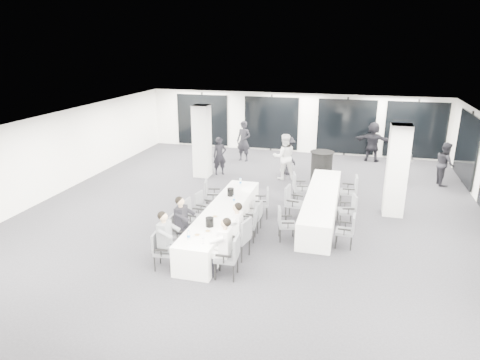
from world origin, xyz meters
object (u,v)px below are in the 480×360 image
object	(u,v)px
ice_bucket_far	(231,192)
standing_guest_f	(373,139)
chair_main_right_fourth	(256,214)
chair_main_right_far	(263,201)
chair_main_right_second	(241,236)
chair_side_left_mid	(292,200)
standing_guest_h	(445,161)
standing_guest_b	(284,154)
chair_main_left_fourth	(203,205)
chair_main_right_mid	(250,223)
chair_main_right_near	(230,254)
chair_main_left_near	(161,248)
standing_guest_a	(220,154)
ice_bucket_near	(210,222)
chair_side_left_near	(284,222)
chair_side_left_far	(298,186)
banquet_table_main	(223,222)
chair_side_right_near	(348,229)
cocktail_table	(321,168)
chair_main_left_mid	(192,215)
chair_side_right_mid	(349,208)
standing_guest_c	(288,153)
banquet_table_side	(321,205)
standing_guest_d	(404,160)
standing_guest_e	(397,158)
chair_main_left_far	(211,194)
chair_main_left_second	(178,230)
standing_guest_g	(244,139)
chair_side_right_far	(351,189)

from	to	relation	value
ice_bucket_far	standing_guest_f	bearing A→B (deg)	61.90
chair_main_right_fourth	chair_main_right_far	world-z (taller)	chair_main_right_far
chair_main_right_second	chair_side_left_mid	distance (m)	2.89
standing_guest_h	standing_guest_b	bearing A→B (deg)	91.22
chair_main_left_fourth	ice_bucket_far	bearing A→B (deg)	125.16
chair_main_right_mid	chair_main_right_near	bearing A→B (deg)	173.29
chair_main_left_near	chair_main_right_mid	bearing A→B (deg)	134.27
chair_main_right_mid	standing_guest_f	world-z (taller)	standing_guest_f
standing_guest_a	ice_bucket_near	bearing A→B (deg)	-105.29
chair_main_left_fourth	chair_side_left_near	xyz separation A→B (m)	(2.52, -0.61, 0.01)
standing_guest_h	chair_side_left_far	bearing A→B (deg)	116.30
chair_main_left_near	chair_side_left_near	distance (m)	3.37
banquet_table_main	chair_side_right_near	bearing A→B (deg)	1.68
chair_main_right_mid	chair_side_right_near	world-z (taller)	chair_side_right_near
cocktail_table	chair_main_right_fourth	world-z (taller)	cocktail_table
chair_main_left_fourth	chair_main_right_near	bearing A→B (deg)	40.99
chair_main_right_second	standing_guest_h	world-z (taller)	standing_guest_h
chair_main_left_mid	chair_main_right_fourth	distance (m)	1.78
chair_side_right_mid	standing_guest_c	bearing A→B (deg)	15.16
banquet_table_side	standing_guest_f	xyz separation A→B (m)	(1.63, 6.98, 0.63)
cocktail_table	chair_main_right_second	size ratio (longest dim) A/B	1.20
chair_side_left_near	standing_guest_h	xyz separation A→B (m)	(4.95, 6.14, 0.39)
standing_guest_a	banquet_table_side	bearing A→B (deg)	-68.92
chair_side_right_near	standing_guest_f	world-z (taller)	standing_guest_f
standing_guest_d	standing_guest_f	bearing A→B (deg)	-119.58
chair_main_left_mid	standing_guest_e	distance (m)	8.87
chair_side_right_near	chair_main_left_mid	bearing A→B (deg)	96.01
chair_main_right_near	standing_guest_f	xyz separation A→B (m)	(3.31, 11.07, 0.43)
cocktail_table	chair_main_left_far	size ratio (longest dim) A/B	1.22
chair_main_left_near	chair_main_left_mid	xyz separation A→B (m)	(-0.01, 1.97, 0.05)
chair_main_right_near	ice_bucket_near	size ratio (longest dim) A/B	4.36
chair_main_left_second	standing_guest_f	size ratio (longest dim) A/B	0.46
chair_side_right_near	standing_guest_b	distance (m)	5.91
cocktail_table	chair_main_right_mid	world-z (taller)	cocktail_table
chair_main_right_mid	standing_guest_e	distance (m)	7.88
chair_main_left_mid	chair_main_right_mid	world-z (taller)	chair_main_left_mid
chair_main_right_second	chair_main_right_fourth	size ratio (longest dim) A/B	1.20
chair_main_left_near	ice_bucket_near	bearing A→B (deg)	132.05
chair_side_left_near	standing_guest_a	bearing A→B (deg)	-161.05
chair_main_left_mid	standing_guest_g	distance (m)	7.78
cocktail_table	chair_side_right_far	size ratio (longest dim) A/B	1.20
chair_main_left_mid	ice_bucket_near	xyz separation A→B (m)	(0.88, -1.01, 0.30)
ice_bucket_near	ice_bucket_far	bearing A→B (deg)	92.89
chair_side_left_mid	chair_side_right_far	bearing A→B (deg)	138.58
chair_side_left_near	chair_main_right_far	bearing A→B (deg)	-162.46
standing_guest_d	ice_bucket_near	world-z (taller)	standing_guest_d
chair_main_right_fourth	ice_bucket_far	xyz separation A→B (m)	(-0.90, 0.59, 0.37)
chair_side_right_far	chair_side_left_near	bearing A→B (deg)	147.25
standing_guest_a	chair_main_right_near	bearing A→B (deg)	-101.54
chair_main_right_fourth	chair_side_right_mid	size ratio (longest dim) A/B	0.93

